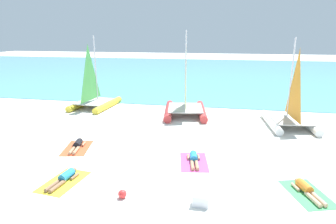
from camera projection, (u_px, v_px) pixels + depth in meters
The scene contains 15 objects.
ground_plane at pixel (182, 110), 20.23m from camera, with size 120.00×120.00×0.00m, color white.
ocean_water at pixel (205, 72), 40.24m from camera, with size 120.00×40.00×0.05m, color #5BB2C1.
sailboat_white at pixel (290, 114), 16.54m from camera, with size 2.78×4.01×4.94m.
sailboat_yellow at pixel (94, 97), 20.85m from camera, with size 2.67×3.96×4.98m.
sailboat_red at pixel (185, 103), 18.88m from camera, with size 3.20×4.45×5.35m.
towel_leftmost at pixel (77, 148), 13.56m from camera, with size 1.10×1.90×0.01m, color #EA5933.
sunbather_leftmost at pixel (77, 145), 13.60m from camera, with size 0.72×1.56×0.30m.
towel_center_left at pixel (64, 182), 10.50m from camera, with size 1.10×1.90×0.01m, color yellow.
sunbather_center_left at pixel (65, 178), 10.53m from camera, with size 0.59×1.57×0.30m.
towel_center_right at pixel (194, 162), 12.10m from camera, with size 1.10×1.90×0.01m, color #D84C99.
sunbather_center_right at pixel (194, 158), 12.13m from camera, with size 0.66×1.57×0.30m.
towel_rightmost at pixel (307, 194), 9.70m from camera, with size 1.10×1.90×0.01m, color #4CB266.
sunbather_rightmost at pixel (307, 189), 9.73m from camera, with size 0.85×1.54×0.30m.
beach_ball at pixel (122, 194), 9.44m from camera, with size 0.28×0.28×0.28m, color red.
cooler_box at pixel (201, 200), 9.02m from camera, with size 0.50×0.36×0.36m, color white.
Camera 1 is at (2.83, -9.38, 5.14)m, focal length 31.38 mm.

